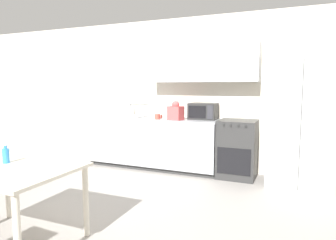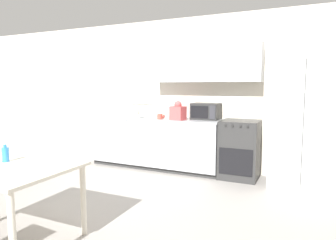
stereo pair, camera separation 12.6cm
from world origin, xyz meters
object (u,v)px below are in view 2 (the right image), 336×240
at_px(refrigerator, 303,124).
at_px(drink_bottle, 5,154).
at_px(coffee_mug, 160,116).
at_px(dining_table, 8,176).
at_px(oven_range, 240,149).
at_px(microwave, 206,111).

relative_size(refrigerator, drink_bottle, 9.78).
bearing_deg(coffee_mug, dining_table, -95.01).
xyz_separation_m(oven_range, microwave, (-0.61, 0.09, 0.59)).
distance_m(oven_range, drink_bottle, 3.35).
height_order(oven_range, drink_bottle, oven_range).
height_order(oven_range, microwave, microwave).
distance_m(microwave, coffee_mug, 0.79).
bearing_deg(oven_range, coffee_mug, -171.78).
bearing_deg(oven_range, drink_bottle, -121.44).
bearing_deg(oven_range, dining_table, -118.16).
height_order(oven_range, coffee_mug, coffee_mug).
bearing_deg(drink_bottle, coffee_mug, 81.37).
height_order(oven_range, refrigerator, refrigerator).
bearing_deg(microwave, coffee_mug, -158.50).
relative_size(refrigerator, coffee_mug, 14.35).
relative_size(oven_range, microwave, 2.03).
bearing_deg(refrigerator, drink_bottle, -133.62).
xyz_separation_m(refrigerator, dining_table, (-2.50, -2.89, -0.29)).
xyz_separation_m(microwave, coffee_mug, (-0.73, -0.29, -0.09)).
bearing_deg(dining_table, refrigerator, 49.19).
distance_m(microwave, drink_bottle, 3.16).
xyz_separation_m(oven_range, refrigerator, (0.92, -0.05, 0.47)).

